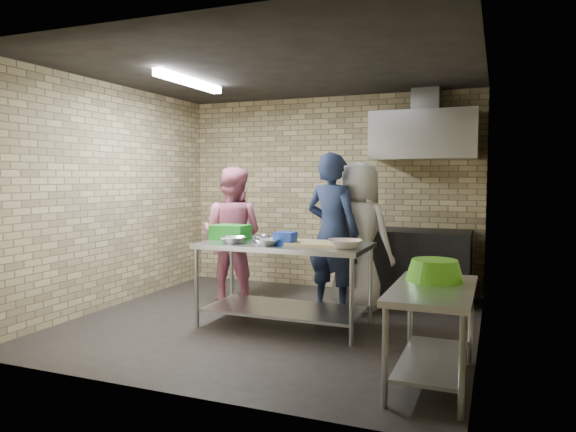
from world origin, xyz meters
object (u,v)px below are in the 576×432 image
object	(u,v)px
blue_tub	(285,238)
green_basin	(434,270)
side_counter	(432,335)
bottle_red	(430,142)
prep_table	(284,285)
bottle_green	(462,142)
woman_pink	(232,235)
woman_white	(359,236)
stove	(421,266)
man_navy	(332,232)
green_crate	(231,232)

from	to	relation	value
blue_tub	green_basin	xyz separation A→B (m)	(1.57, -0.69, -0.11)
side_counter	bottle_red	distance (m)	3.44
prep_table	side_counter	size ratio (longest dim) A/B	1.47
prep_table	green_basin	world-z (taller)	green_basin
bottle_green	green_basin	bearing A→B (deg)	-90.42
green_basin	side_counter	bearing A→B (deg)	-85.43
woman_pink	woman_white	world-z (taller)	woman_white
bottle_red	blue_tub	bearing A→B (deg)	-120.14
woman_white	bottle_green	bearing A→B (deg)	-122.27
bottle_green	stove	bearing A→B (deg)	-151.93
stove	woman_white	world-z (taller)	woman_white
blue_tub	woman_white	size ratio (longest dim) A/B	0.11
stove	bottle_red	size ratio (longest dim) A/B	6.67
bottle_red	side_counter	bearing A→B (deg)	-82.38
blue_tub	bottle_green	distance (m)	2.80
man_navy	prep_table	bearing A→B (deg)	84.87
blue_tub	woman_white	xyz separation A→B (m)	(0.49, 1.12, -0.07)
blue_tub	bottle_green	bearing A→B (deg)	52.19
prep_table	bottle_red	distance (m)	2.80
blue_tub	man_navy	size ratio (longest dim) A/B	0.11
bottle_red	woman_white	size ratio (longest dim) A/B	0.10
prep_table	stove	bearing A→B (deg)	55.15
prep_table	green_crate	distance (m)	0.88
prep_table	bottle_red	world-z (taller)	bottle_red
prep_table	stove	size ratio (longest dim) A/B	1.47
man_navy	woman_white	xyz separation A→B (m)	(0.26, 0.23, -0.05)
stove	man_navy	world-z (taller)	man_navy
woman_pink	woman_white	size ratio (longest dim) A/B	0.97
man_navy	blue_tub	bearing A→B (deg)	89.93
man_navy	green_crate	bearing A→B (deg)	48.92
green_basin	woman_white	world-z (taller)	woman_white
bottle_green	bottle_red	bearing A→B (deg)	180.00
prep_table	bottle_green	bearing A→B (deg)	49.92
green_crate	bottle_green	distance (m)	3.15
bottle_red	woman_pink	size ratio (longest dim) A/B	0.11
green_crate	woman_pink	distance (m)	0.77
woman_pink	side_counter	bearing A→B (deg)	144.54
side_counter	bottle_red	bearing A→B (deg)	97.62
bottle_green	man_navy	xyz separation A→B (m)	(-1.35, -1.16, -1.09)
man_navy	woman_white	bearing A→B (deg)	-123.06
green_basin	bottle_red	size ratio (longest dim) A/B	2.56
prep_table	woman_white	xyz separation A→B (m)	(0.54, 1.02, 0.44)
stove	green_crate	bearing A→B (deg)	-139.96
green_basin	woman_white	distance (m)	2.11
bottle_green	woman_white	distance (m)	1.83
blue_tub	man_navy	bearing A→B (deg)	75.15
side_counter	green_basin	world-z (taller)	green_basin
bottle_green	woman_white	xyz separation A→B (m)	(-1.10, -0.93, -1.14)
blue_tub	woman_pink	xyz separation A→B (m)	(-1.09, 0.90, -0.10)
stove	bottle_red	xyz separation A→B (m)	(0.05, 0.24, 1.58)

